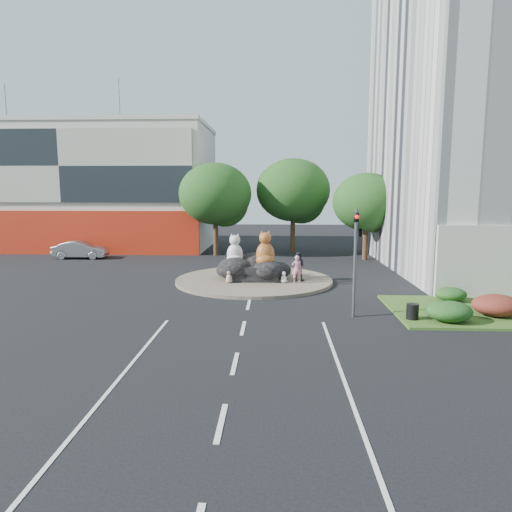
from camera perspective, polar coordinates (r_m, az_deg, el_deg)
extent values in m
plane|color=black|center=(19.68, -1.62, -9.02)|extent=(120.00, 120.00, 0.00)
cylinder|color=brown|center=(29.35, -0.26, -3.05)|extent=(10.00, 10.00, 0.20)
cube|color=beige|center=(50.59, -20.28, 7.90)|extent=(25.00, 12.00, 12.00)
cube|color=#B22410|center=(45.22, -22.96, 2.70)|extent=(25.00, 0.30, 4.00)
cube|color=#B2AD9E|center=(45.07, -23.42, 10.31)|extent=(24.00, 0.15, 6.50)
cube|color=beige|center=(50.99, -20.64, 14.88)|extent=(25.20, 12.20, 0.40)
cylinder|color=#595B60|center=(54.83, -28.80, 16.22)|extent=(0.10, 0.10, 4.00)
cylinder|color=#595B60|center=(52.21, -16.71, 17.88)|extent=(0.10, 0.10, 5.00)
cube|color=#32531B|center=(24.90, 27.84, -6.15)|extent=(10.00, 6.00, 0.12)
cylinder|color=#382314|center=(41.29, -5.05, 2.68)|extent=(0.44, 0.44, 3.74)
ellipsoid|color=#133D16|center=(41.10, -5.12, 7.75)|extent=(6.46, 6.46, 5.49)
sphere|color=#133D16|center=(41.52, -3.91, 6.60)|extent=(4.25, 4.25, 4.25)
sphere|color=#133D16|center=(40.91, -6.14, 6.90)|extent=(3.74, 3.74, 3.74)
cylinder|color=#382314|center=(42.96, 4.61, 3.04)|extent=(0.44, 0.44, 3.96)
ellipsoid|color=#133D16|center=(42.79, 4.67, 8.21)|extent=(6.84, 6.84, 5.81)
sphere|color=#133D16|center=(43.33, 5.69, 7.01)|extent=(4.50, 4.50, 4.50)
sphere|color=#133D16|center=(42.47, 3.72, 7.37)|extent=(3.96, 3.96, 3.96)
cylinder|color=#382314|center=(39.72, 13.51, 1.94)|extent=(0.44, 0.44, 3.30)
ellipsoid|color=#133D16|center=(39.52, 13.66, 6.60)|extent=(5.70, 5.70, 4.84)
sphere|color=#133D16|center=(40.19, 14.61, 5.52)|extent=(3.75, 3.75, 3.75)
sphere|color=#133D16|center=(39.11, 12.71, 5.84)|extent=(3.30, 3.30, 3.30)
ellipsoid|color=#133D16|center=(21.83, 23.02, -6.39)|extent=(2.00, 1.60, 0.90)
ellipsoid|color=#491A13|center=(23.69, 27.87, -5.47)|extent=(2.20, 1.76, 0.99)
ellipsoid|color=#133D16|center=(25.83, 23.18, -4.41)|extent=(1.60, 1.28, 0.72)
cylinder|color=#595B60|center=(21.34, 12.25, -0.95)|extent=(0.14, 0.14, 5.00)
imported|color=black|center=(21.14, 12.39, 3.60)|extent=(0.21, 0.26, 1.30)
imported|color=black|center=(21.19, 12.91, 3.05)|extent=(0.26, 1.24, 0.50)
sphere|color=red|center=(20.93, 12.52, 4.79)|extent=(0.18, 0.18, 0.18)
cylinder|color=#595B60|center=(29.24, 25.95, 3.80)|extent=(0.18, 0.18, 8.00)
cylinder|color=#595B60|center=(28.88, 24.60, 11.79)|extent=(2.00, 0.12, 0.12)
cube|color=silver|center=(28.52, 22.69, 11.75)|extent=(0.50, 0.22, 0.12)
imported|color=#C57F91|center=(28.03, 5.10, -1.64)|extent=(0.69, 0.53, 1.70)
imported|color=#22222A|center=(28.74, 5.28, -1.27)|extent=(1.04, 0.91, 1.82)
imported|color=#9A9CA1|center=(42.09, -21.10, 0.72)|extent=(4.59, 1.76, 1.49)
cylinder|color=black|center=(21.67, 18.97, -6.57)|extent=(0.64, 0.64, 0.69)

